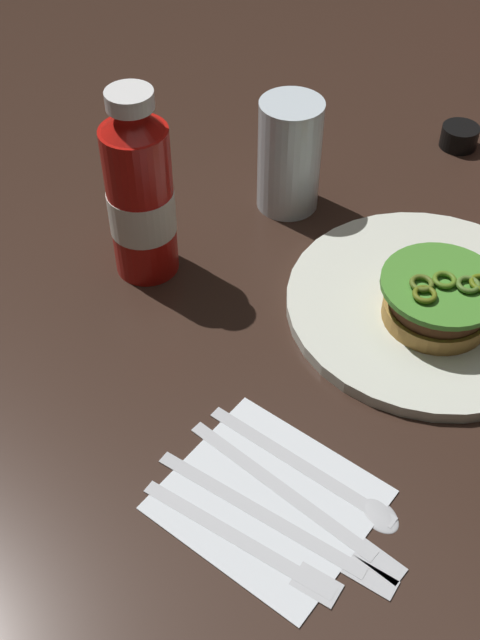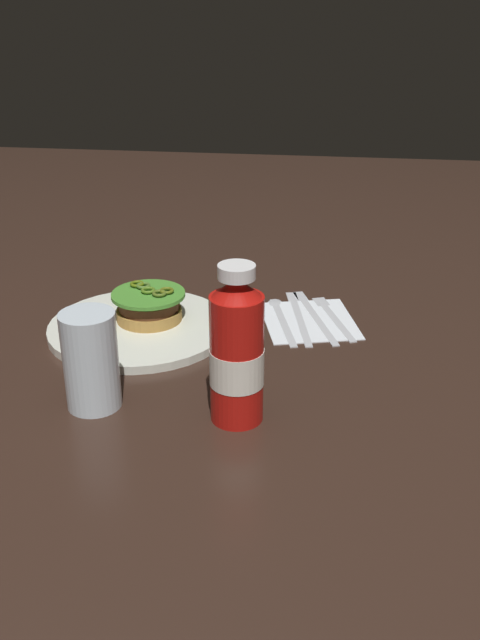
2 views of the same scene
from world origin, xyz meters
The scene contains 10 objects.
ground_plane centered at (0.00, 0.00, 0.00)m, with size 3.00×3.00×0.00m, color #312018.
dinner_plate centered at (0.15, 0.00, 0.01)m, with size 0.29×0.29×0.01m, color silver.
burger_sandwich centered at (0.17, -0.01, 0.04)m, with size 0.12×0.12×0.05m.
ketchup_bottle centered at (-0.07, -0.19, 0.09)m, with size 0.07×0.07×0.21m.
water_glass centered at (-0.07, 0.00, 0.07)m, with size 0.07×0.07×0.13m, color silver.
napkin centered at (0.23, -0.27, 0.00)m, with size 0.16×0.14×0.00m, color white.
fork_utensil centered at (0.26, -0.30, 0.00)m, with size 0.17×0.08×0.00m.
butter_knife centered at (0.26, -0.27, 0.00)m, with size 0.21×0.09×0.00m.
steak_knife centered at (0.25, -0.25, 0.00)m, with size 0.21×0.06×0.00m.
spoon_utensil centered at (0.25, -0.22, 0.00)m, with size 0.18×0.06×0.00m.
Camera 2 is at (-0.84, -0.30, 0.50)m, focal length 40.27 mm.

